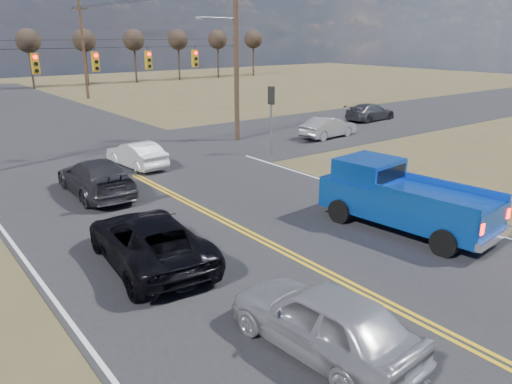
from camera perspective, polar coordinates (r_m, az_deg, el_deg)
ground at (r=14.45m, az=10.19°, el=-10.24°), size 160.00×160.00×0.00m
road_main at (r=21.87m, az=-9.33°, el=-0.43°), size 14.00×120.00×0.02m
road_cross at (r=28.94m, az=-16.89°, el=3.49°), size 120.00×12.00×0.02m
signal_gantry at (r=28.18m, az=-16.69°, el=13.61°), size 19.60×4.83×10.00m
utility_poles at (r=27.26m, az=-17.11°, el=13.81°), size 19.60×58.32×10.00m
treeline at (r=36.72m, az=-22.91°, el=14.76°), size 87.00×117.80×7.40m
pickup_truck at (r=18.37m, az=16.27°, el=-0.71°), size 3.02×6.43×2.33m
silver_suv at (r=11.24m, az=7.69°, el=-14.20°), size 2.22×4.76×1.57m
black_suv at (r=15.39m, az=-12.11°, el=-5.38°), size 3.10×5.79×1.55m
white_car_queue at (r=26.81m, az=-13.50°, el=4.19°), size 1.78×4.25×1.36m
dgrey_car_queue at (r=22.57m, az=-17.82°, el=1.60°), size 2.42×5.50×1.57m
cross_car_east_near at (r=34.13m, az=8.27°, el=7.34°), size 1.85×4.39×1.41m
cross_car_east_far at (r=41.68m, az=12.92°, el=8.91°), size 2.19×4.86×1.38m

